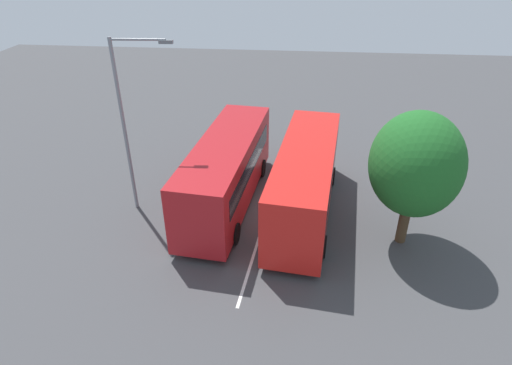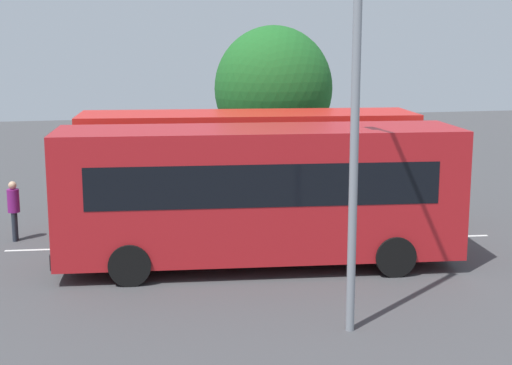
{
  "view_description": "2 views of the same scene",
  "coord_description": "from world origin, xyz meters",
  "px_view_note": "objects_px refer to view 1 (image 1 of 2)",
  "views": [
    {
      "loc": [
        -17.22,
        -1.12,
        11.47
      ],
      "look_at": [
        0.14,
        0.61,
        1.34
      ],
      "focal_mm": 29.93,
      "sensor_mm": 36.0,
      "label": 1
    },
    {
      "loc": [
        4.13,
        19.09,
        5.4
      ],
      "look_at": [
        0.18,
        0.92,
        1.84
      ],
      "focal_mm": 52.8,
      "sensor_mm": 36.0,
      "label": 2
    }
  ],
  "objects_px": {
    "pedestrian": "(303,138)",
    "depot_tree": "(416,165)",
    "street_lamp": "(128,118)",
    "bus_center_left": "(227,170)",
    "bus_far_left": "(305,179)"
  },
  "relations": [
    {
      "from": "pedestrian",
      "to": "street_lamp",
      "type": "distance_m",
      "value": 10.91
    },
    {
      "from": "pedestrian",
      "to": "depot_tree",
      "type": "height_order",
      "value": "depot_tree"
    },
    {
      "from": "depot_tree",
      "to": "bus_center_left",
      "type": "bearing_deg",
      "value": 73.89
    },
    {
      "from": "bus_far_left",
      "to": "bus_center_left",
      "type": "xyz_separation_m",
      "value": [
        0.5,
        3.73,
        0.0
      ]
    },
    {
      "from": "pedestrian",
      "to": "bus_center_left",
      "type": "bearing_deg",
      "value": -25.96
    },
    {
      "from": "bus_center_left",
      "to": "depot_tree",
      "type": "height_order",
      "value": "depot_tree"
    },
    {
      "from": "bus_far_left",
      "to": "depot_tree",
      "type": "xyz_separation_m",
      "value": [
        -1.79,
        -4.19,
        1.89
      ]
    },
    {
      "from": "street_lamp",
      "to": "pedestrian",
      "type": "bearing_deg",
      "value": 36.99
    },
    {
      "from": "bus_far_left",
      "to": "bus_center_left",
      "type": "bearing_deg",
      "value": 89.08
    },
    {
      "from": "pedestrian",
      "to": "street_lamp",
      "type": "bearing_deg",
      "value": -43.4
    },
    {
      "from": "pedestrian",
      "to": "depot_tree",
      "type": "bearing_deg",
      "value": 33.02
    },
    {
      "from": "pedestrian",
      "to": "depot_tree",
      "type": "xyz_separation_m",
      "value": [
        -8.23,
        -4.26,
        2.75
      ]
    },
    {
      "from": "street_lamp",
      "to": "depot_tree",
      "type": "distance_m",
      "value": 12.15
    },
    {
      "from": "bus_center_left",
      "to": "pedestrian",
      "type": "xyz_separation_m",
      "value": [
        5.94,
        -3.65,
        -0.86
      ]
    },
    {
      "from": "bus_far_left",
      "to": "depot_tree",
      "type": "height_order",
      "value": "depot_tree"
    }
  ]
}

